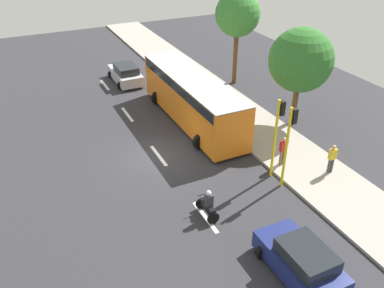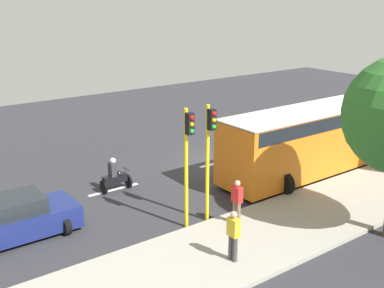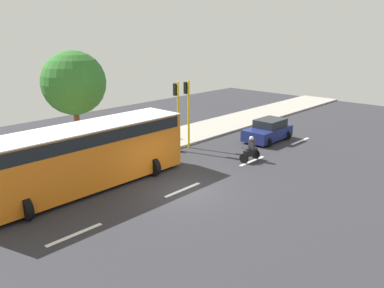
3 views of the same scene
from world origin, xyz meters
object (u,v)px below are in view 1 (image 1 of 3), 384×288
Objects in this scene: pedestrian_near_signal at (332,158)px; street_tree_center at (238,15)px; street_tree_south at (301,60)px; traffic_light_midblock at (289,136)px; car_silver at (126,74)px; traffic_light_corner at (278,128)px; motorcycle at (208,205)px; city_bus at (192,96)px; car_dark_blue at (301,261)px; pedestrian_by_tree at (283,150)px.

street_tree_center is (2.05, 13.60, 4.46)m from pedestrian_near_signal.
traffic_light_midblock is at bearing -131.34° from street_tree_south.
pedestrian_near_signal is at bearing -71.41° from car_silver.
motorcycle is at bearing -162.77° from traffic_light_corner.
motorcycle is at bearing -111.31° from city_bus.
motorcycle reaches higher than car_silver.
car_silver is at bearing 153.44° from street_tree_center.
city_bus is 7.20m from street_tree_south.
car_dark_blue is at bearing -69.93° from motorcycle.
pedestrian_by_tree is 0.26× the size of street_tree_south.
car_dark_blue is 2.52× the size of motorcycle.
street_tree_center is at bearing 66.77° from car_dark_blue.
motorcycle is 0.34× the size of traffic_light_corner.
car_silver is at bearing 123.16° from street_tree_south.
pedestrian_by_tree is 2.18m from traffic_light_corner.
street_tree_center reaches higher than city_bus.
city_bus is 7.19× the size of motorcycle.
car_dark_blue is 20.64m from street_tree_center.
traffic_light_midblock is at bearing 59.56° from car_dark_blue.
traffic_light_corner is at bearing -111.65° from street_tree_center.
street_tree_south reaches higher than traffic_light_midblock.
city_bus is (1.87, 13.77, 1.14)m from car_dark_blue.
car_dark_blue is 0.60× the size of street_tree_south.
pedestrian_near_signal is (7.56, 0.20, 0.42)m from motorcycle.
car_silver is 1.06× the size of car_dark_blue.
motorcycle is at bearing -124.86° from street_tree_center.
traffic_light_corner is 0.62× the size of street_tree_center.
traffic_light_corner is at bearing -137.00° from street_tree_south.
car_silver is at bearing 84.70° from motorcycle.
city_bus is 6.51× the size of pedestrian_near_signal.
city_bus is at bearing -77.53° from car_silver.
traffic_light_midblock is (1.16, -8.63, 1.08)m from city_bus.
car_dark_blue is 4.94m from motorcycle.
traffic_light_midblock is at bearing 173.97° from pedestrian_near_signal.
car_dark_blue is 2.28× the size of pedestrian_near_signal.
street_tree_center is (4.90, 13.30, 2.59)m from traffic_light_midblock.
street_tree_south is (7.74, 10.51, 3.71)m from car_dark_blue.
car_dark_blue is 0.86× the size of traffic_light_corner.
city_bus is 2.44× the size of traffic_light_midblock.
car_dark_blue is 0.86× the size of traffic_light_midblock.
street_tree_south is 8.02m from street_tree_center.
car_silver is 14.71m from street_tree_south.
pedestrian_by_tree is (4.06, -15.79, 0.35)m from car_silver.
traffic_light_midblock is 0.70× the size of street_tree_south.
city_bus is 2.44× the size of traffic_light_corner.
traffic_light_midblock is (4.72, 0.50, 2.29)m from motorcycle.
street_tree_south reaches higher than car_dark_blue.
city_bus reaches higher than car_dark_blue.
traffic_light_midblock is at bearing -110.21° from street_tree_center.
city_bus is 8.48m from street_tree_center.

